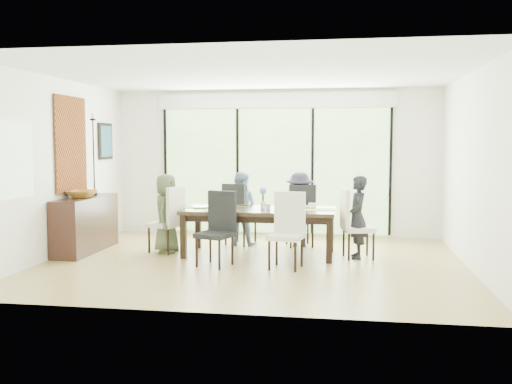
# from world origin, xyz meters

# --- Properties ---
(floor) EXTENTS (6.00, 5.00, 0.01)m
(floor) POSITION_xyz_m (0.00, 0.00, -0.01)
(floor) COLOR olive
(floor) RESTS_ON ground
(ceiling) EXTENTS (6.00, 5.00, 0.01)m
(ceiling) POSITION_xyz_m (0.00, 0.00, 2.71)
(ceiling) COLOR white
(ceiling) RESTS_ON wall_back
(wall_back) EXTENTS (6.00, 0.02, 2.70)m
(wall_back) POSITION_xyz_m (0.00, 2.51, 1.35)
(wall_back) COLOR white
(wall_back) RESTS_ON floor
(wall_front) EXTENTS (6.00, 0.02, 2.70)m
(wall_front) POSITION_xyz_m (0.00, -2.51, 1.35)
(wall_front) COLOR beige
(wall_front) RESTS_ON floor
(wall_left) EXTENTS (0.02, 5.00, 2.70)m
(wall_left) POSITION_xyz_m (-3.01, 0.00, 1.35)
(wall_left) COLOR white
(wall_left) RESTS_ON floor
(wall_right) EXTENTS (0.02, 5.00, 2.70)m
(wall_right) POSITION_xyz_m (3.01, 0.00, 1.35)
(wall_right) COLOR silver
(wall_right) RESTS_ON floor
(glass_doors) EXTENTS (4.20, 0.02, 2.30)m
(glass_doors) POSITION_xyz_m (0.00, 2.47, 1.20)
(glass_doors) COLOR #598C3F
(glass_doors) RESTS_ON wall_back
(blinds_header) EXTENTS (4.40, 0.06, 0.28)m
(blinds_header) POSITION_xyz_m (0.00, 2.46, 2.50)
(blinds_header) COLOR white
(blinds_header) RESTS_ON wall_back
(mullion_a) EXTENTS (0.05, 0.04, 2.30)m
(mullion_a) POSITION_xyz_m (-2.10, 2.46, 1.20)
(mullion_a) COLOR black
(mullion_a) RESTS_ON wall_back
(mullion_b) EXTENTS (0.05, 0.04, 2.30)m
(mullion_b) POSITION_xyz_m (-0.70, 2.46, 1.20)
(mullion_b) COLOR black
(mullion_b) RESTS_ON wall_back
(mullion_c) EXTENTS (0.05, 0.04, 2.30)m
(mullion_c) POSITION_xyz_m (0.70, 2.46, 1.20)
(mullion_c) COLOR black
(mullion_c) RESTS_ON wall_back
(mullion_d) EXTENTS (0.05, 0.04, 2.30)m
(mullion_d) POSITION_xyz_m (2.10, 2.46, 1.20)
(mullion_d) COLOR black
(mullion_d) RESTS_ON wall_back
(side_window) EXTENTS (0.02, 0.90, 1.00)m
(side_window) POSITION_xyz_m (-2.97, -1.20, 1.50)
(side_window) COLOR #8CAD7F
(side_window) RESTS_ON wall_left
(deck) EXTENTS (6.00, 1.80, 0.10)m
(deck) POSITION_xyz_m (0.00, 3.40, -0.05)
(deck) COLOR brown
(deck) RESTS_ON ground
(rail_top) EXTENTS (6.00, 0.08, 0.06)m
(rail_top) POSITION_xyz_m (0.00, 4.20, 0.55)
(rail_top) COLOR brown
(rail_top) RESTS_ON deck
(foliage_left) EXTENTS (3.20, 3.20, 3.20)m
(foliage_left) POSITION_xyz_m (-1.80, 5.20, 1.44)
(foliage_left) COLOR #14380F
(foliage_left) RESTS_ON ground
(foliage_mid) EXTENTS (4.00, 4.00, 4.00)m
(foliage_mid) POSITION_xyz_m (0.40, 5.80, 1.80)
(foliage_mid) COLOR #14380F
(foliage_mid) RESTS_ON ground
(foliage_right) EXTENTS (2.80, 2.80, 2.80)m
(foliage_right) POSITION_xyz_m (2.20, 5.00, 1.26)
(foliage_right) COLOR #14380F
(foliage_right) RESTS_ON ground
(foliage_far) EXTENTS (3.60, 3.60, 3.60)m
(foliage_far) POSITION_xyz_m (-0.60, 6.50, 1.62)
(foliage_far) COLOR #14380F
(foliage_far) RESTS_ON ground
(table_top) EXTENTS (2.30, 1.05, 0.06)m
(table_top) POSITION_xyz_m (0.01, 0.54, 0.69)
(table_top) COLOR black
(table_top) RESTS_ON floor
(table_apron) EXTENTS (2.11, 0.86, 0.10)m
(table_apron) POSITION_xyz_m (0.01, 0.54, 0.60)
(table_apron) COLOR black
(table_apron) RESTS_ON floor
(table_leg_fl) EXTENTS (0.09, 0.09, 0.66)m
(table_leg_fl) POSITION_xyz_m (-1.07, 0.11, 0.33)
(table_leg_fl) COLOR black
(table_leg_fl) RESTS_ON floor
(table_leg_fr) EXTENTS (0.09, 0.09, 0.66)m
(table_leg_fr) POSITION_xyz_m (1.09, 0.11, 0.33)
(table_leg_fr) COLOR black
(table_leg_fr) RESTS_ON floor
(table_leg_bl) EXTENTS (0.09, 0.09, 0.66)m
(table_leg_bl) POSITION_xyz_m (-1.07, 0.97, 0.33)
(table_leg_bl) COLOR black
(table_leg_bl) RESTS_ON floor
(table_leg_br) EXTENTS (0.09, 0.09, 0.66)m
(table_leg_br) POSITION_xyz_m (1.09, 0.97, 0.33)
(table_leg_br) COLOR black
(table_leg_br) RESTS_ON floor
(chair_left_end) EXTENTS (0.56, 0.56, 1.05)m
(chair_left_end) POSITION_xyz_m (-1.49, 0.54, 0.53)
(chair_left_end) COLOR silver
(chair_left_end) RESTS_ON floor
(chair_right_end) EXTENTS (0.52, 0.52, 1.05)m
(chair_right_end) POSITION_xyz_m (1.51, 0.54, 0.53)
(chair_right_end) COLOR white
(chair_right_end) RESTS_ON floor
(chair_far_left) EXTENTS (0.57, 0.57, 1.05)m
(chair_far_left) POSITION_xyz_m (-0.44, 1.39, 0.53)
(chair_far_left) COLOR black
(chair_far_left) RESTS_ON floor
(chair_far_right) EXTENTS (0.55, 0.55, 1.05)m
(chair_far_right) POSITION_xyz_m (0.56, 1.39, 0.53)
(chair_far_right) COLOR black
(chair_far_right) RESTS_ON floor
(chair_near_left) EXTENTS (0.55, 0.55, 1.05)m
(chair_near_left) POSITION_xyz_m (-0.49, -0.33, 0.53)
(chair_near_left) COLOR black
(chair_near_left) RESTS_ON floor
(chair_near_right) EXTENTS (0.51, 0.51, 1.05)m
(chair_near_right) POSITION_xyz_m (0.51, -0.33, 0.53)
(chair_near_right) COLOR silver
(chair_near_right) RESTS_ON floor
(person_left_end) EXTENTS (0.37, 0.58, 1.24)m
(person_left_end) POSITION_xyz_m (-1.47, 0.54, 0.62)
(person_left_end) COLOR #495438
(person_left_end) RESTS_ON floor
(person_right_end) EXTENTS (0.41, 0.61, 1.24)m
(person_right_end) POSITION_xyz_m (1.49, 0.54, 0.62)
(person_right_end) COLOR black
(person_right_end) RESTS_ON floor
(person_far_left) EXTENTS (0.63, 0.46, 1.24)m
(person_far_left) POSITION_xyz_m (-0.44, 1.37, 0.62)
(person_far_left) COLOR #7D97B4
(person_far_left) RESTS_ON floor
(person_far_right) EXTENTS (0.61, 0.41, 1.24)m
(person_far_right) POSITION_xyz_m (0.56, 1.37, 0.62)
(person_far_right) COLOR #282132
(person_far_right) RESTS_ON floor
(placemat_left) EXTENTS (0.42, 0.31, 0.01)m
(placemat_left) POSITION_xyz_m (-0.94, 0.54, 0.72)
(placemat_left) COLOR #7DA73B
(placemat_left) RESTS_ON table_top
(placemat_right) EXTENTS (0.42, 0.31, 0.01)m
(placemat_right) POSITION_xyz_m (0.96, 0.54, 0.72)
(placemat_right) COLOR #A7C345
(placemat_right) RESTS_ON table_top
(placemat_far_l) EXTENTS (0.42, 0.31, 0.01)m
(placemat_far_l) POSITION_xyz_m (-0.44, 0.94, 0.72)
(placemat_far_l) COLOR #9EC446
(placemat_far_l) RESTS_ON table_top
(placemat_far_r) EXTENTS (0.42, 0.31, 0.01)m
(placemat_far_r) POSITION_xyz_m (0.56, 0.94, 0.72)
(placemat_far_r) COLOR #74A23A
(placemat_far_r) RESTS_ON table_top
(placemat_paper) EXTENTS (0.42, 0.31, 0.01)m
(placemat_paper) POSITION_xyz_m (-0.54, 0.24, 0.72)
(placemat_paper) COLOR white
(placemat_paper) RESTS_ON table_top
(tablet_far_l) EXTENTS (0.25, 0.17, 0.01)m
(tablet_far_l) POSITION_xyz_m (-0.34, 0.89, 0.73)
(tablet_far_l) COLOR black
(tablet_far_l) RESTS_ON table_top
(tablet_far_r) EXTENTS (0.23, 0.16, 0.01)m
(tablet_far_r) POSITION_xyz_m (0.51, 0.89, 0.73)
(tablet_far_r) COLOR black
(tablet_far_r) RESTS_ON table_top
(papers) EXTENTS (0.29, 0.21, 0.00)m
(papers) POSITION_xyz_m (0.71, 0.49, 0.72)
(papers) COLOR white
(papers) RESTS_ON table_top
(platter_base) EXTENTS (0.25, 0.25, 0.02)m
(platter_base) POSITION_xyz_m (-0.54, 0.24, 0.74)
(platter_base) COLOR white
(platter_base) RESTS_ON table_top
(platter_snacks) EXTENTS (0.19, 0.19, 0.01)m
(platter_snacks) POSITION_xyz_m (-0.54, 0.24, 0.75)
(platter_snacks) COLOR orange
(platter_snacks) RESTS_ON table_top
(vase) EXTENTS (0.08, 0.08, 0.12)m
(vase) POSITION_xyz_m (0.06, 0.59, 0.78)
(vase) COLOR silver
(vase) RESTS_ON table_top
(hyacinth_stems) EXTENTS (0.04, 0.04, 0.15)m
(hyacinth_stems) POSITION_xyz_m (0.06, 0.59, 0.89)
(hyacinth_stems) COLOR #337226
(hyacinth_stems) RESTS_ON table_top
(hyacinth_blooms) EXTENTS (0.11, 0.11, 0.11)m
(hyacinth_blooms) POSITION_xyz_m (0.06, 0.59, 0.99)
(hyacinth_blooms) COLOR #556ED5
(hyacinth_blooms) RESTS_ON table_top
(laptop) EXTENTS (0.35, 0.27, 0.02)m
(laptop) POSITION_xyz_m (-0.84, 0.44, 0.73)
(laptop) COLOR silver
(laptop) RESTS_ON table_top
(cup_a) EXTENTS (0.17, 0.17, 0.09)m
(cup_a) POSITION_xyz_m (-0.69, 0.69, 0.76)
(cup_a) COLOR white
(cup_a) RESTS_ON table_top
(cup_b) EXTENTS (0.12, 0.12, 0.09)m
(cup_b) POSITION_xyz_m (0.16, 0.44, 0.76)
(cup_b) COLOR white
(cup_b) RESTS_ON table_top
(cup_c) EXTENTS (0.16, 0.16, 0.09)m
(cup_c) POSITION_xyz_m (0.81, 0.64, 0.76)
(cup_c) COLOR white
(cup_c) RESTS_ON table_top
(book) EXTENTS (0.21, 0.25, 0.02)m
(book) POSITION_xyz_m (0.26, 0.59, 0.73)
(book) COLOR white
(book) RESTS_ON table_top
(sideboard) EXTENTS (0.44, 1.55, 0.87)m
(sideboard) POSITION_xyz_m (-2.76, 0.40, 0.44)
(sideboard) COLOR black
(sideboard) RESTS_ON floor
(bowl) EXTENTS (0.46, 0.46, 0.11)m
(bowl) POSITION_xyz_m (-2.76, 0.30, 0.93)
(bowl) COLOR #956220
(bowl) RESTS_ON sideboard
(candlestick_base) EXTENTS (0.10, 0.10, 0.04)m
(candlestick_base) POSITION_xyz_m (-2.76, 0.75, 0.89)
(candlestick_base) COLOR black
(candlestick_base) RESTS_ON sideboard
(candlestick_shaft) EXTENTS (0.02, 0.02, 1.21)m
(candlestick_shaft) POSITION_xyz_m (-2.76, 0.75, 1.50)
(candlestick_shaft) COLOR black
(candlestick_shaft) RESTS_ON sideboard
(candlestick_pan) EXTENTS (0.10, 0.10, 0.03)m
(candlestick_pan) POSITION_xyz_m (-2.76, 0.75, 2.10)
(candlestick_pan) COLOR black
(candlestick_pan) RESTS_ON sideboard
(candle) EXTENTS (0.03, 0.03, 0.10)m
(candle) POSITION_xyz_m (-2.76, 0.75, 2.16)
(candle) COLOR silver
(candle) RESTS_ON sideboard
(tapestry) EXTENTS (0.02, 1.00, 1.50)m
(tapestry) POSITION_xyz_m (-2.97, 0.40, 1.70)
(tapestry) COLOR #963F15
(tapestry) RESTS_ON wall_left
(art_frame) EXTENTS (0.03, 0.55, 0.65)m
(art_frame) POSITION_xyz_m (-2.97, 1.70, 1.75)
(art_frame) COLOR black
(art_frame) RESTS_ON wall_left
(art_canvas) EXTENTS (0.01, 0.45, 0.55)m
(art_canvas) POSITION_xyz_m (-2.95, 1.70, 1.75)
(art_canvas) COLOR #1B4858
(art_canvas) RESTS_ON wall_left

